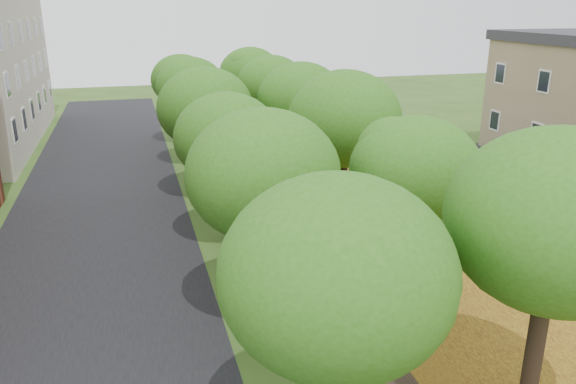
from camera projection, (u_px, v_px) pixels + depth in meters
street_asphalt at (97, 227)px, 24.23m from camera, size 8.00×70.00×0.01m
footpath at (266, 211)px, 26.16m from camera, size 3.20×70.00×0.01m
leaf_verge at (365, 201)px, 27.45m from camera, size 7.50×70.00×0.01m
parking_lot at (502, 181)px, 30.55m from camera, size 9.00×16.00×0.01m
tree_row_west at (215, 118)px, 24.17m from camera, size 4.31×34.31×6.34m
tree_row_east at (320, 113)px, 25.40m from camera, size 4.31×34.31×6.34m
bench at (322, 276)px, 18.89m from camera, size 0.89×2.02×0.92m
car_silver at (551, 217)px, 23.58m from camera, size 3.91×1.65×1.32m
car_red at (491, 187)px, 27.48m from camera, size 4.02×2.72×1.25m
car_grey at (470, 175)px, 29.06m from camera, size 5.40×3.27×1.46m
car_white at (417, 149)px, 34.34m from camera, size 5.41×2.86×1.45m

